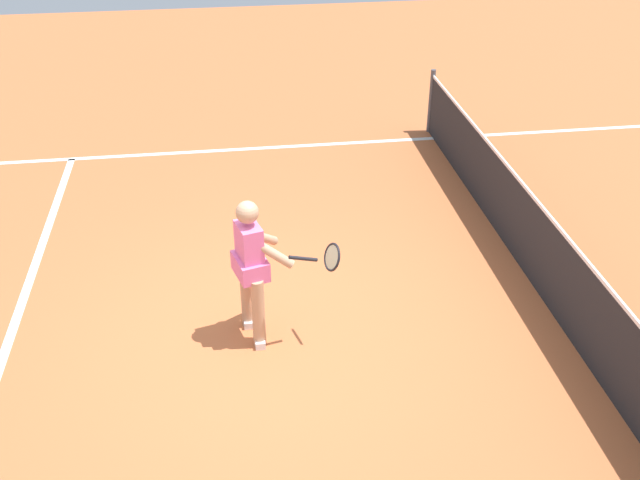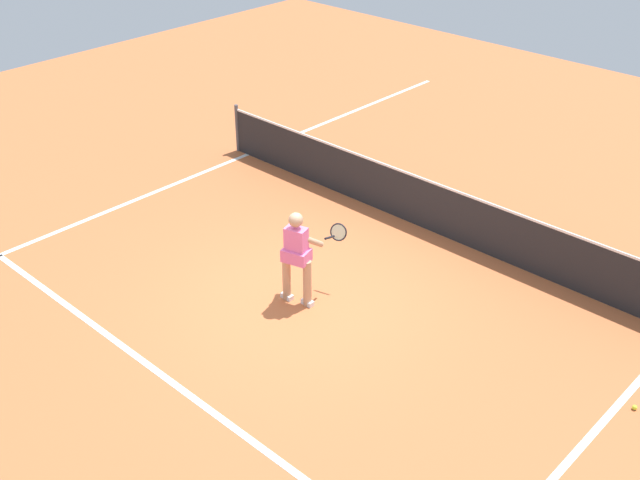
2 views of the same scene
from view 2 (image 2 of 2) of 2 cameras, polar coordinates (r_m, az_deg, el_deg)
The scene contains 7 objects.
ground_plane at distance 12.23m, azimuth -1.11°, elevation -4.18°, with size 27.44×27.44×0.00m, color #C66638.
service_line_marking at distance 10.89m, azimuth -11.02°, elevation -9.90°, with size 9.29×0.10×0.01m, color white.
sideline_left_marking at distance 15.39m, azimuth -13.66°, elevation 2.69°, with size 0.10×19.11×0.01m, color white.
sideline_right_marking at distance 10.28m, azimuth 18.46°, elevation -14.07°, with size 0.10×19.11×0.01m, color white.
court_net at distance 14.00m, azimuth 7.56°, elevation 2.68°, with size 9.97×0.08×1.04m.
tennis_player at distance 11.70m, azimuth -1.62°, elevation -1.01°, with size 0.66×1.07×1.55m.
tennis_ball_near at distance 11.00m, azimuth 21.90°, elevation -11.23°, with size 0.07×0.07×0.07m, color #D1E533.
Camera 2 is at (7.05, -7.19, 6.96)m, focal length 44.01 mm.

